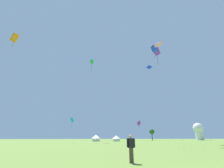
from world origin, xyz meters
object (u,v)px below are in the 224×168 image
object	(u,v)px
kite_purple_diamond	(139,123)
kite_cyan_box	(72,120)
person_spectator	(131,149)
kite_pink_parafoil	(158,45)
kite_orange_box	(14,38)
observatory_dome	(199,130)
kite_blue_box	(154,49)
kite_blue_diamond	(149,68)
kite_green_diamond	(92,63)
tree_distant_right	(152,132)
festival_tent_left	(116,138)
kite_purple_box	(157,51)
festival_tent_right	(96,138)

from	to	relation	value
kite_purple_diamond	kite_cyan_box	xyz separation A→B (m)	(-28.03, 0.03, 0.92)
kite_cyan_box	person_spectator	distance (m)	54.75
kite_pink_parafoil	kite_orange_box	size ratio (longest dim) A/B	0.69
observatory_dome	kite_orange_box	bearing A→B (deg)	-146.73
kite_purple_diamond	kite_blue_box	distance (m)	34.61
kite_pink_parafoil	kite_orange_box	bearing A→B (deg)	158.02
kite_blue_diamond	observatory_dome	distance (m)	65.91
kite_green_diamond	tree_distant_right	bearing A→B (deg)	31.15
kite_orange_box	observatory_dome	size ratio (longest dim) A/B	2.35
kite_orange_box	kite_cyan_box	distance (m)	36.36
person_spectator	festival_tent_left	bearing A→B (deg)	80.36
kite_purple_box	festival_tent_right	xyz separation A→B (m)	(-19.32, 27.16, -29.44)
kite_cyan_box	festival_tent_right	size ratio (longest dim) A/B	2.24
kite_blue_box	observatory_dome	bearing A→B (deg)	46.87
kite_blue_box	tree_distant_right	xyz separation A→B (m)	(19.33, 51.56, -20.47)
kite_pink_parafoil	tree_distant_right	bearing A→B (deg)	68.81
kite_purple_box	kite_orange_box	size ratio (longest dim) A/B	1.28
kite_purple_diamond	kite_green_diamond	world-z (taller)	kite_green_diamond
kite_blue_box	tree_distant_right	world-z (taller)	kite_blue_box
kite_purple_diamond	kite_blue_diamond	size ratio (longest dim) A/B	0.28
kite_blue_diamond	festival_tent_left	xyz separation A→B (m)	(-11.63, 16.26, -28.27)
kite_pink_parafoil	kite_purple_box	distance (m)	28.92
kite_cyan_box	tree_distant_right	bearing A→B (deg)	27.28
kite_purple_box	observatory_dome	size ratio (longest dim) A/B	3.01
kite_blue_diamond	kite_green_diamond	xyz separation A→B (m)	(-24.40, 9.13, 5.29)
kite_purple_box	kite_pink_parafoil	bearing A→B (deg)	-117.02
kite_pink_parafoil	kite_blue_diamond	bearing A→B (deg)	68.74
kite_orange_box	kite_purple_diamond	bearing A→B (deg)	36.87
kite_orange_box	festival_tent_right	world-z (taller)	kite_orange_box
person_spectator	festival_tent_left	world-z (taller)	festival_tent_left
festival_tent_right	observatory_dome	size ratio (longest dim) A/B	0.39
kite_pink_parafoil	kite_orange_box	xyz separation A→B (m)	(-30.29, 12.23, 7.02)
kite_purple_box	kite_cyan_box	bearing A→B (deg)	146.14
kite_green_diamond	tree_distant_right	distance (m)	52.15
kite_cyan_box	observatory_dome	bearing A→B (deg)	20.56
kite_green_diamond	festival_tent_left	world-z (taller)	kite_green_diamond
kite_blue_diamond	festival_tent_left	world-z (taller)	kite_blue_diamond
festival_tent_left	person_spectator	bearing A→B (deg)	-99.64
kite_blue_diamond	tree_distant_right	xyz separation A→B (m)	(12.04, 31.15, -24.83)
kite_pink_parafoil	festival_tent_right	world-z (taller)	kite_pink_parafoil
kite_pink_parafoil	kite_purple_box	world-z (taller)	kite_purple_box
kite_pink_parafoil	observatory_dome	bearing A→B (deg)	49.78
festival_tent_right	kite_pink_parafoil	bearing A→B (deg)	-81.15
observatory_dome	kite_cyan_box	bearing A→B (deg)	-159.44
kite_purple_box	kite_blue_diamond	distance (m)	11.09
kite_orange_box	kite_green_diamond	bearing A→B (deg)	58.12
kite_purple_diamond	observatory_dome	bearing A→B (deg)	30.20
kite_orange_box	tree_distant_right	distance (m)	78.75
person_spectator	tree_distant_right	distance (m)	83.08
kite_blue_diamond	kite_blue_box	distance (m)	22.11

